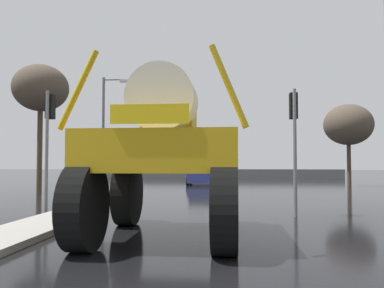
{
  "coord_description": "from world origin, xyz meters",
  "views": [
    {
      "loc": [
        1.13,
        -1.5,
        1.76
      ],
      "look_at": [
        0.12,
        9.17,
        2.22
      ],
      "focal_mm": 36.9,
      "sensor_mm": 36.0,
      "label": 1
    }
  ],
  "objects": [
    {
      "name": "bare_tree_right",
      "position": [
        9.38,
        26.73,
        4.26
      ],
      "size": [
        3.35,
        3.35,
        5.71
      ],
      "color": "#473828",
      "rests_on": "ground"
    },
    {
      "name": "bare_tree_left",
      "position": [
        -9.12,
        18.98,
        5.69
      ],
      "size": [
        3.0,
        3.0,
        7.02
      ],
      "color": "#473828",
      "rests_on": "ground"
    },
    {
      "name": "ground_plane",
      "position": [
        0.0,
        18.0,
        0.0
      ],
      "size": [
        120.0,
        120.0,
        0.0
      ],
      "primitive_type": "plane",
      "color": "black"
    },
    {
      "name": "sedan_ahead",
      "position": [
        -1.05,
        28.07,
        0.71
      ],
      "size": [
        1.94,
        4.13,
        1.52
      ],
      "rotation": [
        0.0,
        0.0,
        1.59
      ],
      "color": "navy",
      "rests_on": "ground"
    },
    {
      "name": "streetlight_far_left",
      "position": [
        -6.88,
        23.29,
        4.01
      ],
      "size": [
        1.68,
        0.24,
        7.19
      ],
      "color": "slate",
      "rests_on": "ground"
    },
    {
      "name": "oversize_sprayer",
      "position": [
        -0.31,
        7.53,
        1.85
      ],
      "size": [
        3.69,
        4.96,
        3.94
      ],
      "rotation": [
        0.0,
        0.0,
        1.57
      ],
      "color": "black",
      "rests_on": "ground"
    },
    {
      "name": "traffic_signal_near_right",
      "position": [
        3.2,
        11.39,
        2.96
      ],
      "size": [
        0.24,
        0.54,
        4.06
      ],
      "color": "slate",
      "rests_on": "ground"
    },
    {
      "name": "traffic_signal_near_left",
      "position": [
        -5.0,
        11.39,
        3.02
      ],
      "size": [
        0.24,
        0.54,
        4.14
      ],
      "color": "slate",
      "rests_on": "ground"
    },
    {
      "name": "roadside_barrier",
      "position": [
        0.0,
        39.73,
        0.45
      ],
      "size": [
        25.48,
        0.24,
        0.9
      ],
      "primitive_type": "cube",
      "color": "#59595B",
      "rests_on": "ground"
    }
  ]
}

